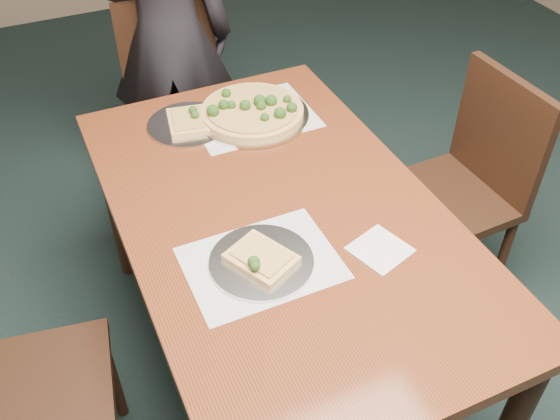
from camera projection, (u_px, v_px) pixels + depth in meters
name	position (u px, v px, depth m)	size (l,w,h in m)	color
dining_table	(280.00, 233.00, 1.88)	(0.90, 1.50, 0.75)	#542310
chair_far	(176.00, 96.00, 2.73)	(0.48, 0.48, 0.91)	black
chair_right	(466.00, 180.00, 2.30)	(0.43, 0.43, 0.91)	black
diner	(168.00, 37.00, 2.62)	(0.55, 0.36, 1.52)	black
placemat_main	(252.00, 117.00, 2.19)	(0.42, 0.32, 0.00)	white
placemat_near	(262.00, 263.00, 1.66)	(0.40, 0.30, 0.00)	white
pizza_pan	(252.00, 111.00, 2.17)	(0.40, 0.40, 0.07)	silver
slice_plate_near	(261.00, 260.00, 1.65)	(0.28, 0.28, 0.06)	silver
slice_plate_far	(188.00, 123.00, 2.14)	(0.28, 0.28, 0.06)	silver
napkin	(380.00, 250.00, 1.69)	(0.14, 0.14, 0.01)	white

